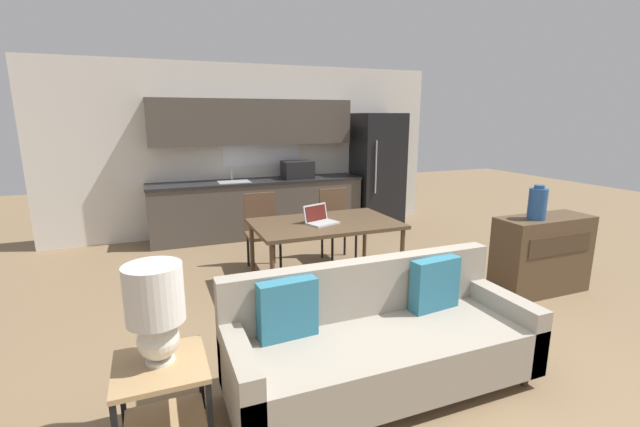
% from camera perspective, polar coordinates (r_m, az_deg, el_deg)
% --- Properties ---
extents(ground_plane, '(20.00, 20.00, 0.00)m').
position_cam_1_polar(ground_plane, '(3.40, 11.08, -21.25)').
color(ground_plane, '#7F6647').
extents(wall_back, '(6.40, 0.07, 2.70)m').
position_cam_1_polar(wall_back, '(7.16, -9.00, 8.39)').
color(wall_back, silver).
rests_on(wall_back, ground_plane).
extents(kitchen_counter, '(3.38, 0.65, 2.15)m').
position_cam_1_polar(kitchen_counter, '(6.93, -8.22, 4.02)').
color(kitchen_counter, '#4C443D').
rests_on(kitchen_counter, ground_plane).
extents(refrigerator, '(0.78, 0.72, 1.94)m').
position_cam_1_polar(refrigerator, '(7.60, 7.67, 5.79)').
color(refrigerator, black).
rests_on(refrigerator, ground_plane).
extents(dining_table, '(1.58, 1.00, 0.75)m').
position_cam_1_polar(dining_table, '(4.75, 0.68, -1.82)').
color(dining_table, brown).
rests_on(dining_table, ground_plane).
extents(couch, '(2.16, 0.80, 0.87)m').
position_cam_1_polar(couch, '(3.17, 7.81, -16.45)').
color(couch, '#3D2D1E').
rests_on(couch, ground_plane).
extents(side_table, '(0.51, 0.51, 0.52)m').
position_cam_1_polar(side_table, '(2.82, -20.28, -21.18)').
color(side_table, tan).
rests_on(side_table, ground_plane).
extents(table_lamp, '(0.32, 0.32, 0.58)m').
position_cam_1_polar(table_lamp, '(2.60, -21.10, -11.52)').
color(table_lamp, silver).
rests_on(table_lamp, side_table).
extents(credenza, '(1.08, 0.42, 0.84)m').
position_cam_1_polar(credenza, '(5.25, 27.42, -4.88)').
color(credenza, brown).
rests_on(credenza, ground_plane).
extents(vase, '(0.18, 0.18, 0.36)m').
position_cam_1_polar(vase, '(4.96, 27.02, 1.20)').
color(vase, '#234C84').
rests_on(vase, credenza).
extents(dining_chair_far_right, '(0.42, 0.42, 0.95)m').
position_cam_1_polar(dining_chair_far_right, '(5.71, 2.23, -1.02)').
color(dining_chair_far_right, brown).
rests_on(dining_chair_far_right, ground_plane).
extents(dining_chair_far_left, '(0.44, 0.44, 0.95)m').
position_cam_1_polar(dining_chair_far_left, '(5.42, -7.74, -1.88)').
color(dining_chair_far_left, brown).
rests_on(dining_chair_far_left, ground_plane).
extents(laptop, '(0.39, 0.35, 0.20)m').
position_cam_1_polar(laptop, '(4.68, -0.06, -0.70)').
color(laptop, '#B7BABC').
rests_on(laptop, dining_table).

